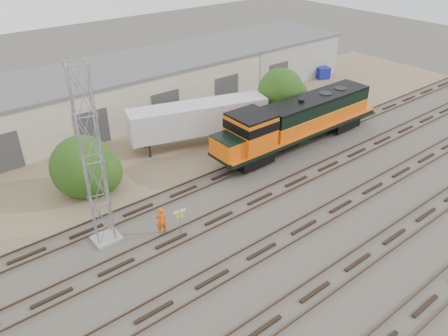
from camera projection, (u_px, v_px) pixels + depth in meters
ground at (274, 208)px, 32.34m from camera, size 140.00×140.00×0.00m
dirt_strip at (166, 138)px, 42.47m from camera, size 80.00×16.00×0.02m
tracks at (304, 227)px, 30.27m from camera, size 80.00×20.40×0.28m
warehouse at (125, 90)px, 46.55m from camera, size 58.40×10.40×5.30m
locomotive at (297, 121)px, 39.74m from camera, size 18.69×3.28×4.49m
signal_tower at (93, 163)px, 26.40m from camera, size 1.77×1.77×12.01m
sign_post at (180, 217)px, 29.02m from camera, size 0.83×0.19×2.05m
worker at (161, 220)px, 29.42m from camera, size 0.83×0.66×2.01m
semi_trailer at (202, 118)px, 40.40m from camera, size 13.18×6.18×3.99m
dumpster_blue at (322, 73)px, 57.67m from camera, size 2.02×1.96×1.50m
dumpster_red at (288, 84)px, 54.00m from camera, size 1.87×1.81×1.40m
tree_mid at (87, 168)px, 33.40m from camera, size 5.16×4.92×4.92m
tree_east at (284, 92)px, 42.95m from camera, size 4.73×4.51×6.08m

